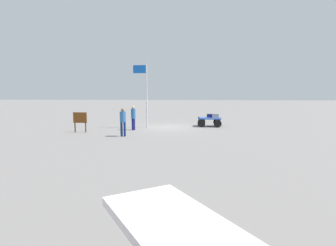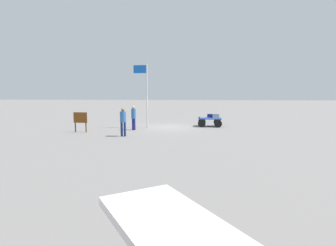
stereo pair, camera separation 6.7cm
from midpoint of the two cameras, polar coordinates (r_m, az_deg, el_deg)
The scene contains 8 objects.
ground_plane at distance 21.30m, azimuth -0.00°, elevation -0.87°, with size 120.00×120.00×0.00m, color slate.
luggage_cart at distance 21.93m, azimuth 8.48°, elevation 0.57°, with size 1.92×1.41×0.70m.
suitcase_dark at distance 22.16m, azimuth 8.68°, elevation 1.52°, with size 0.55×0.41×0.26m.
suitcase_tan at distance 21.94m, azimuth 9.74°, elevation 1.52°, with size 0.52×0.34×0.32m.
worker_lead at distance 19.84m, azimuth -7.34°, elevation 1.43°, with size 0.47×0.47×1.74m.
worker_trailing at distance 17.16m, azimuth -9.48°, elevation 0.71°, with size 0.38×0.38×1.76m.
flagpole at distance 20.79m, azimuth -4.94°, elevation 7.02°, with size 1.06×0.12×4.81m.
signboard at distance 19.57m, azimuth -17.94°, elevation 0.75°, with size 0.96×0.14×1.36m.
Camera 1 is at (-1.36, 21.07, 2.85)m, focal length 29.28 mm.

